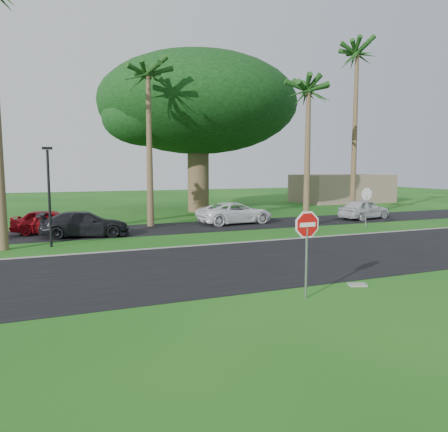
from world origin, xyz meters
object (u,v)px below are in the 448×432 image
car_red (50,222)px  car_pickup (364,209)px  car_minivan (235,213)px  stop_sign_far (366,199)px  stop_sign_near (307,236)px  car_dark (85,224)px

car_red → car_pickup: bearing=-77.7°
car_minivan → stop_sign_far: bearing=-133.4°
car_pickup → car_red: bearing=74.8°
stop_sign_near → car_pickup: (14.66, 14.89, -1.06)m
car_red → stop_sign_far: bearing=-90.2°
car_dark → car_minivan: bearing=-69.3°
car_minivan → car_pickup: 9.77m
stop_sign_near → car_red: (-6.45, 15.85, -1.08)m
stop_sign_near → stop_sign_far: size_ratio=1.00×
stop_sign_near → stop_sign_far: same height
car_dark → car_minivan: size_ratio=0.91×
car_red → car_dark: (1.71, -1.77, -0.02)m
car_minivan → car_pickup: car_pickup is taller
stop_sign_far → car_minivan: bearing=-37.6°
car_red → car_dark: car_red is taller
car_red → car_dark: size_ratio=0.87×
stop_sign_near → car_minivan: 16.83m
stop_sign_near → stop_sign_far: 15.91m
car_red → car_dark: bearing=-121.2°
stop_sign_far → car_red: 18.63m
stop_sign_far → stop_sign_near: bearing=43.7°
stop_sign_far → car_dark: (-16.25, 3.08, -1.10)m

